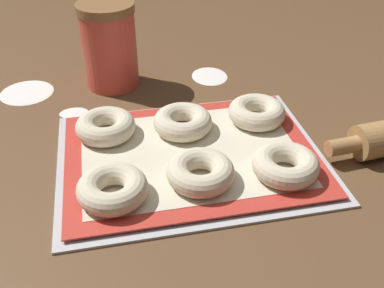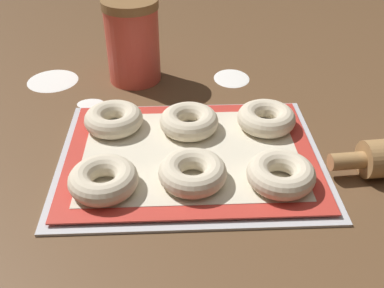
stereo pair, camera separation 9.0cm
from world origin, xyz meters
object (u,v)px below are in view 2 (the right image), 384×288
at_px(bagel_back_left, 114,119).
at_px(bagel_front_center, 189,172).
at_px(bagel_back_right, 266,118).
at_px(bagel_back_center, 189,121).
at_px(bagel_front_right, 281,174).
at_px(baking_tray, 192,156).
at_px(bagel_front_left, 103,180).
at_px(flour_canister, 133,41).

bearing_deg(bagel_back_left, bagel_front_center, -50.45).
bearing_deg(bagel_back_right, bagel_back_center, -178.22).
height_order(bagel_front_right, bagel_back_center, same).
bearing_deg(bagel_front_right, baking_tray, 147.30).
relative_size(bagel_back_center, bagel_back_right, 1.00).
bearing_deg(bagel_back_right, bagel_front_left, -149.60).
height_order(bagel_front_left, bagel_back_center, same).
height_order(bagel_front_right, bagel_back_right, same).
distance_m(bagel_front_center, bagel_back_center, 0.13).
relative_size(bagel_back_left, bagel_back_right, 1.00).
relative_size(bagel_front_right, bagel_back_center, 1.00).
xyz_separation_m(bagel_front_center, bagel_back_right, (0.13, 0.14, 0.00)).
bearing_deg(bagel_back_left, bagel_back_right, -1.82).
distance_m(bagel_front_center, bagel_back_right, 0.19).
bearing_deg(bagel_front_right, bagel_front_center, 175.97).
bearing_deg(baking_tray, bagel_back_left, 148.78).
relative_size(bagel_front_left, bagel_back_center, 1.00).
bearing_deg(baking_tray, bagel_back_right, 28.54).
relative_size(bagel_front_right, bagel_back_left, 1.00).
distance_m(bagel_front_right, bagel_back_right, 0.15).
bearing_deg(baking_tray, bagel_front_right, -32.70).
distance_m(baking_tray, bagel_back_left, 0.15).
xyz_separation_m(bagel_back_right, flour_canister, (-0.23, 0.20, 0.05)).
distance_m(baking_tray, bagel_front_right, 0.14).
bearing_deg(bagel_front_right, flour_canister, 122.55).
distance_m(bagel_back_center, flour_canister, 0.24).
bearing_deg(flour_canister, bagel_front_left, -93.47).
xyz_separation_m(bagel_front_left, bagel_front_center, (0.12, 0.01, 0.00)).
relative_size(bagel_front_right, flour_canister, 0.59).
height_order(bagel_back_left, bagel_back_right, same).
xyz_separation_m(bagel_front_left, bagel_back_right, (0.25, 0.15, 0.00)).
xyz_separation_m(bagel_front_left, flour_canister, (0.02, 0.35, 0.05)).
relative_size(bagel_front_center, bagel_back_left, 1.00).
bearing_deg(bagel_front_left, bagel_back_center, 49.42).
distance_m(bagel_front_center, bagel_front_right, 0.13).
relative_size(bagel_back_left, flour_canister, 0.59).
bearing_deg(baking_tray, bagel_front_left, -147.79).
height_order(baking_tray, bagel_front_center, bagel_front_center).
bearing_deg(bagel_front_center, bagel_front_right, -4.03).
bearing_deg(bagel_back_right, baking_tray, -151.46).
bearing_deg(bagel_front_center, baking_tray, 84.46).
xyz_separation_m(bagel_front_center, bagel_back_center, (0.00, 0.13, 0.00)).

